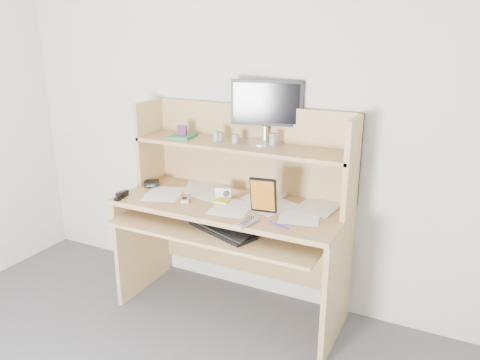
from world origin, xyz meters
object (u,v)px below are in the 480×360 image
at_px(desk, 236,207).
at_px(keyboard, 222,229).
at_px(tv_remote, 247,222).
at_px(game_case, 263,195).
at_px(monitor, 266,110).

distance_m(desk, keyboard, 0.29).
bearing_deg(tv_remote, game_case, 97.48).
height_order(desk, keyboard, desk).
distance_m(tv_remote, monitor, 0.74).
bearing_deg(tv_remote, desk, 136.85).
height_order(keyboard, monitor, monitor).
bearing_deg(tv_remote, monitor, 114.95).
height_order(tv_remote, game_case, game_case).
xyz_separation_m(desk, keyboard, (0.05, -0.29, -0.03)).
distance_m(keyboard, game_case, 0.31).
bearing_deg(keyboard, tv_remote, 4.54).
xyz_separation_m(keyboard, monitor, (0.06, 0.46, 0.62)).
height_order(desk, game_case, desk).
relative_size(desk, monitor, 3.21).
xyz_separation_m(desk, monitor, (0.12, 0.17, 0.59)).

